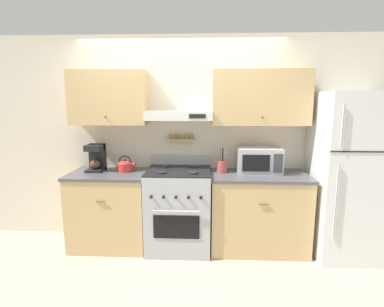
# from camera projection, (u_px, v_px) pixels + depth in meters

# --- Properties ---
(ground_plane) EXTENTS (16.00, 16.00, 0.00)m
(ground_plane) POSITION_uv_depth(u_px,v_px,m) (177.00, 259.00, 3.37)
(ground_plane) COLOR #B2A38E
(wall_back) EXTENTS (5.20, 0.46, 2.55)m
(wall_back) POSITION_uv_depth(u_px,v_px,m) (184.00, 128.00, 3.73)
(wall_back) COLOR beige
(wall_back) RESTS_ON ground_plane
(counter_left) EXTENTS (0.93, 0.65, 0.92)m
(counter_left) POSITION_uv_depth(u_px,v_px,m) (111.00, 209.00, 3.65)
(counter_left) COLOR tan
(counter_left) RESTS_ON ground_plane
(counter_right) EXTENTS (1.14, 0.65, 0.92)m
(counter_right) POSITION_uv_depth(u_px,v_px,m) (258.00, 211.00, 3.57)
(counter_right) COLOR tan
(counter_right) RESTS_ON ground_plane
(stove_range) EXTENTS (0.75, 0.69, 1.08)m
(stove_range) POSITION_uv_depth(u_px,v_px,m) (179.00, 209.00, 3.59)
(stove_range) COLOR #ADAFB5
(stove_range) RESTS_ON ground_plane
(refrigerator) EXTENTS (0.74, 0.76, 1.86)m
(refrigerator) POSITION_uv_depth(u_px,v_px,m) (348.00, 175.00, 3.38)
(refrigerator) COLOR white
(refrigerator) RESTS_ON ground_plane
(tea_kettle) EXTENTS (0.23, 0.18, 0.19)m
(tea_kettle) POSITION_uv_depth(u_px,v_px,m) (125.00, 166.00, 3.63)
(tea_kettle) COLOR red
(tea_kettle) RESTS_ON counter_left
(coffee_maker) EXTENTS (0.19, 0.24, 0.32)m
(coffee_maker) POSITION_uv_depth(u_px,v_px,m) (96.00, 157.00, 3.66)
(coffee_maker) COLOR black
(coffee_maker) RESTS_ON counter_left
(microwave) EXTENTS (0.51, 0.36, 0.30)m
(microwave) POSITION_uv_depth(u_px,v_px,m) (259.00, 160.00, 3.56)
(microwave) COLOR #ADAFB5
(microwave) RESTS_ON counter_right
(utensil_crock) EXTENTS (0.12, 0.12, 0.30)m
(utensil_crock) POSITION_uv_depth(u_px,v_px,m) (222.00, 166.00, 3.57)
(utensil_crock) COLOR #B24C42
(utensil_crock) RESTS_ON counter_right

